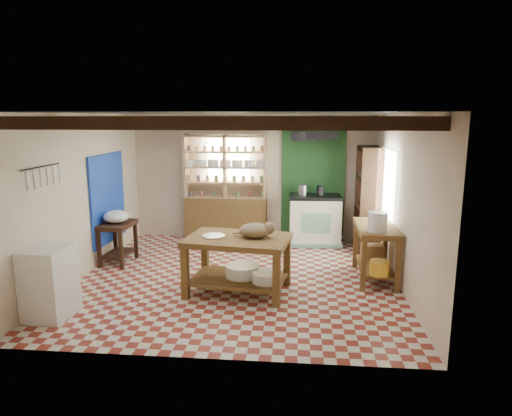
# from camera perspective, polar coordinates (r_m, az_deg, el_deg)

# --- Properties ---
(floor) EXTENTS (5.00, 5.00, 0.02)m
(floor) POSITION_cam_1_polar(r_m,az_deg,el_deg) (7.43, -2.32, -8.79)
(floor) COLOR maroon
(floor) RESTS_ON ground
(ceiling) EXTENTS (5.00, 5.00, 0.02)m
(ceiling) POSITION_cam_1_polar(r_m,az_deg,el_deg) (6.97, -2.50, 11.77)
(ceiling) COLOR #414246
(ceiling) RESTS_ON wall_back
(wall_back) EXTENTS (5.00, 0.04, 2.60)m
(wall_back) POSITION_cam_1_polar(r_m,az_deg,el_deg) (9.54, -0.40, 3.86)
(wall_back) COLOR beige
(wall_back) RESTS_ON floor
(wall_front) EXTENTS (5.00, 0.04, 2.60)m
(wall_front) POSITION_cam_1_polar(r_m,az_deg,el_deg) (4.68, -6.52, -4.23)
(wall_front) COLOR beige
(wall_front) RESTS_ON floor
(wall_left) EXTENTS (0.04, 5.00, 2.60)m
(wall_left) POSITION_cam_1_polar(r_m,az_deg,el_deg) (7.82, -20.88, 1.43)
(wall_left) COLOR beige
(wall_left) RESTS_ON floor
(wall_right) EXTENTS (0.04, 5.00, 2.60)m
(wall_right) POSITION_cam_1_polar(r_m,az_deg,el_deg) (7.19, 17.74, 0.82)
(wall_right) COLOR beige
(wall_right) RESTS_ON floor
(ceiling_beams) EXTENTS (5.00, 3.80, 0.15)m
(ceiling_beams) POSITION_cam_1_polar(r_m,az_deg,el_deg) (6.97, -2.49, 10.79)
(ceiling_beams) COLOR #311B11
(ceiling_beams) RESTS_ON ceiling
(blue_wall_patch) EXTENTS (0.04, 1.40, 1.60)m
(blue_wall_patch) POSITION_cam_1_polar(r_m,az_deg,el_deg) (8.65, -18.02, 1.17)
(blue_wall_patch) COLOR #1840BB
(blue_wall_patch) RESTS_ON wall_left
(green_wall_patch) EXTENTS (1.30, 0.04, 2.30)m
(green_wall_patch) POSITION_cam_1_polar(r_m,az_deg,el_deg) (9.47, 7.14, 3.42)
(green_wall_patch) COLOR #1B441D
(green_wall_patch) RESTS_ON wall_back
(window_back) EXTENTS (0.90, 0.02, 0.80)m
(window_back) POSITION_cam_1_polar(r_m,az_deg,el_deg) (9.54, -3.42, 6.26)
(window_back) COLOR #B2C5AF
(window_back) RESTS_ON wall_back
(window_right) EXTENTS (0.02, 1.30, 1.20)m
(window_right) POSITION_cam_1_polar(r_m,az_deg,el_deg) (8.14, 16.17, 2.81)
(window_right) COLOR #B2C5AF
(window_right) RESTS_ON wall_right
(utensil_rail) EXTENTS (0.06, 0.90, 0.28)m
(utensil_rail) POSITION_cam_1_polar(r_m,az_deg,el_deg) (6.68, -25.20, 3.66)
(utensil_rail) COLOR black
(utensil_rail) RESTS_ON wall_left
(pot_rack) EXTENTS (0.86, 0.12, 0.36)m
(pot_rack) POSITION_cam_1_polar(r_m,az_deg,el_deg) (8.97, 7.37, 8.93)
(pot_rack) COLOR black
(pot_rack) RESTS_ON ceiling
(shelving_unit) EXTENTS (1.70, 0.34, 2.20)m
(shelving_unit) POSITION_cam_1_polar(r_m,az_deg,el_deg) (9.45, -3.83, 2.54)
(shelving_unit) COLOR tan
(shelving_unit) RESTS_ON floor
(tall_rack) EXTENTS (0.40, 0.86, 2.00)m
(tall_rack) POSITION_cam_1_polar(r_m,az_deg,el_deg) (8.95, 13.84, 1.08)
(tall_rack) COLOR #311B11
(tall_rack) RESTS_ON floor
(work_table) EXTENTS (1.59, 1.18, 0.83)m
(work_table) POSITION_cam_1_polar(r_m,az_deg,el_deg) (6.76, -2.27, -7.07)
(work_table) COLOR brown
(work_table) RESTS_ON floor
(stove) EXTENTS (1.05, 0.73, 1.00)m
(stove) POSITION_cam_1_polar(r_m,az_deg,el_deg) (9.30, 7.34, -1.44)
(stove) COLOR white
(stove) RESTS_ON floor
(prep_table) EXTENTS (0.53, 0.75, 0.73)m
(prep_table) POSITION_cam_1_polar(r_m,az_deg,el_deg) (8.41, -16.88, -4.18)
(prep_table) COLOR #311B11
(prep_table) RESTS_ON floor
(white_cabinet) EXTENTS (0.54, 0.64, 0.92)m
(white_cabinet) POSITION_cam_1_polar(r_m,az_deg,el_deg) (6.51, -24.40, -8.43)
(white_cabinet) COLOR white
(white_cabinet) RESTS_ON floor
(right_counter) EXTENTS (0.63, 1.23, 0.87)m
(right_counter) POSITION_cam_1_polar(r_m,az_deg,el_deg) (7.48, 14.68, -5.42)
(right_counter) COLOR brown
(right_counter) RESTS_ON floor
(cat) EXTENTS (0.48, 0.37, 0.21)m
(cat) POSITION_cam_1_polar(r_m,az_deg,el_deg) (6.59, -0.09, -2.81)
(cat) COLOR #937855
(cat) RESTS_ON work_table
(steel_tray) EXTENTS (0.38, 0.38, 0.02)m
(steel_tray) POSITION_cam_1_polar(r_m,az_deg,el_deg) (6.69, -5.31, -3.50)
(steel_tray) COLOR #9B9BA2
(steel_tray) RESTS_ON work_table
(basin_large) EXTENTS (0.56, 0.56, 0.17)m
(basin_large) POSITION_cam_1_polar(r_m,az_deg,el_deg) (6.82, -1.74, -7.84)
(basin_large) COLOR white
(basin_large) RESTS_ON work_table
(basin_small) EXTENTS (0.46, 0.46, 0.14)m
(basin_small) POSITION_cam_1_polar(r_m,az_deg,el_deg) (6.60, 1.30, -8.65)
(basin_small) COLOR white
(basin_small) RESTS_ON work_table
(kettle_left) EXTENTS (0.19, 0.19, 0.21)m
(kettle_left) POSITION_cam_1_polar(r_m,az_deg,el_deg) (9.17, 5.87, 2.26)
(kettle_left) COLOR #9B9BA2
(kettle_left) RESTS_ON stove
(kettle_right) EXTENTS (0.16, 0.16, 0.19)m
(kettle_right) POSITION_cam_1_polar(r_m,az_deg,el_deg) (9.19, 8.05, 2.17)
(kettle_right) COLOR black
(kettle_right) RESTS_ON stove
(enamel_bowl) EXTENTS (0.46, 0.46, 0.22)m
(enamel_bowl) POSITION_cam_1_polar(r_m,az_deg,el_deg) (8.30, -17.07, -1.02)
(enamel_bowl) COLOR white
(enamel_bowl) RESTS_ON prep_table
(white_bucket) EXTENTS (0.30, 0.30, 0.29)m
(white_bucket) POSITION_cam_1_polar(r_m,az_deg,el_deg) (6.99, 14.92, -1.67)
(white_bucket) COLOR white
(white_bucket) RESTS_ON right_counter
(wicker_basket) EXTENTS (0.36, 0.29, 0.25)m
(wicker_basket) POSITION_cam_1_polar(r_m,az_deg,el_deg) (7.79, 14.33, -5.36)
(wicker_basket) COLOR olive
(wicker_basket) RESTS_ON right_counter
(yellow_tub) EXTENTS (0.30, 0.30, 0.22)m
(yellow_tub) POSITION_cam_1_polar(r_m,az_deg,el_deg) (7.09, 15.16, -7.22)
(yellow_tub) COLOR yellow
(yellow_tub) RESTS_ON right_counter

